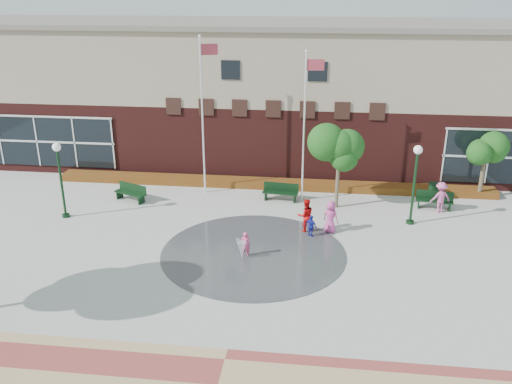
# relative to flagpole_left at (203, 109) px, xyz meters

# --- Properties ---
(ground) EXTENTS (120.00, 120.00, 0.00)m
(ground) POSITION_rel_flagpole_left_xyz_m (3.72, -10.29, -4.98)
(ground) COLOR #666056
(ground) RESTS_ON ground
(plaza_concrete) EXTENTS (46.00, 18.00, 0.01)m
(plaza_concrete) POSITION_rel_flagpole_left_xyz_m (3.72, -6.29, -4.98)
(plaza_concrete) COLOR #A8A8A0
(plaza_concrete) RESTS_ON ground
(splash_pad) EXTENTS (8.40, 8.40, 0.01)m
(splash_pad) POSITION_rel_flagpole_left_xyz_m (3.72, -7.29, -4.98)
(splash_pad) COLOR #383A3D
(splash_pad) RESTS_ON ground
(library_building) EXTENTS (44.40, 10.40, 9.20)m
(library_building) POSITION_rel_flagpole_left_xyz_m (3.72, 7.19, -0.34)
(library_building) COLOR #4A1A18
(library_building) RESTS_ON ground
(flower_bed) EXTENTS (26.00, 1.20, 0.40)m
(flower_bed) POSITION_rel_flagpole_left_xyz_m (3.72, 1.31, -4.98)
(flower_bed) COLOR #A1120A
(flower_bed) RESTS_ON ground
(flagpole_left) EXTENTS (0.99, 0.45, 8.94)m
(flagpole_left) POSITION_rel_flagpole_left_xyz_m (0.00, 0.00, 0.00)
(flagpole_left) COLOR white
(flagpole_left) RESTS_ON ground
(flagpole_right) EXTENTS (1.02, 0.18, 8.30)m
(flagpole_right) POSITION_rel_flagpole_left_xyz_m (5.68, -0.58, -0.34)
(flagpole_right) COLOR white
(flagpole_right) RESTS_ON ground
(lamp_left) EXTENTS (0.43, 0.43, 4.03)m
(lamp_left) POSITION_rel_flagpole_left_xyz_m (-6.56, -4.44, -2.47)
(lamp_left) COLOR black
(lamp_left) RESTS_ON ground
(lamp_right) EXTENTS (0.44, 0.44, 4.15)m
(lamp_right) POSITION_rel_flagpole_left_xyz_m (11.25, -3.14, -2.40)
(lamp_right) COLOR black
(lamp_right) RESTS_ON ground
(bench_left) EXTENTS (2.00, 1.28, 0.98)m
(bench_left) POSITION_rel_flagpole_left_xyz_m (-3.92, -1.86, -4.66)
(bench_left) COLOR black
(bench_left) RESTS_ON ground
(bench_mid) EXTENTS (2.03, 0.77, 1.00)m
(bench_mid) POSITION_rel_flagpole_left_xyz_m (4.43, -0.79, -4.66)
(bench_mid) COLOR black
(bench_mid) RESTS_ON ground
(bench_right) EXTENTS (2.00, 0.81, 0.98)m
(bench_right) POSITION_rel_flagpole_left_xyz_m (12.82, -0.99, -4.67)
(bench_right) COLOR black
(bench_right) RESTS_ON ground
(trash_can) EXTENTS (0.63, 0.63, 1.04)m
(trash_can) POSITION_rel_flagpole_left_xyz_m (12.97, 0.27, -4.45)
(trash_can) COLOR black
(trash_can) RESTS_ON ground
(tree_mid) EXTENTS (2.76, 2.76, 4.66)m
(tree_mid) POSITION_rel_flagpole_left_xyz_m (7.55, -1.39, -1.58)
(tree_mid) COLOR #4E422F
(tree_mid) RESTS_ON ground
(tree_small_right) EXTENTS (2.44, 2.44, 4.17)m
(tree_small_right) POSITION_rel_flagpole_left_xyz_m (15.65, 0.92, -1.94)
(tree_small_right) COLOR #4E422F
(tree_small_right) RESTS_ON ground
(water_jet_a) EXTENTS (0.41, 0.41, 0.80)m
(water_jet_a) POSITION_rel_flagpole_left_xyz_m (3.28, -7.90, -4.98)
(water_jet_a) COLOR white
(water_jet_a) RESTS_ON ground
(water_jet_b) EXTENTS (0.17, 0.17, 0.39)m
(water_jet_b) POSITION_rel_flagpole_left_xyz_m (2.92, -6.80, -4.98)
(water_jet_b) COLOR white
(water_jet_b) RESTS_ON ground
(child_splash) EXTENTS (0.45, 0.30, 1.20)m
(child_splash) POSITION_rel_flagpole_left_xyz_m (3.40, -7.64, -4.38)
(child_splash) COLOR #EF4680
(child_splash) RESTS_ON ground
(adult_red) EXTENTS (0.99, 0.88, 1.70)m
(adult_red) POSITION_rel_flagpole_left_xyz_m (5.97, -4.68, -4.13)
(adult_red) COLOR red
(adult_red) RESTS_ON ground
(adult_pink) EXTENTS (0.94, 0.83, 1.61)m
(adult_pink) POSITION_rel_flagpole_left_xyz_m (7.19, -4.62, -4.17)
(adult_pink) COLOR #C7438F
(adult_pink) RESTS_ON ground
(child_blue) EXTENTS (0.69, 0.61, 1.12)m
(child_blue) POSITION_rel_flagpole_left_xyz_m (6.27, -5.28, -4.42)
(child_blue) COLOR #1D27A1
(child_blue) RESTS_ON ground
(person_bench) EXTENTS (1.22, 0.88, 1.69)m
(person_bench) POSITION_rel_flagpole_left_xyz_m (13.00, -1.40, -4.13)
(person_bench) COLOR #CF5898
(person_bench) RESTS_ON ground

